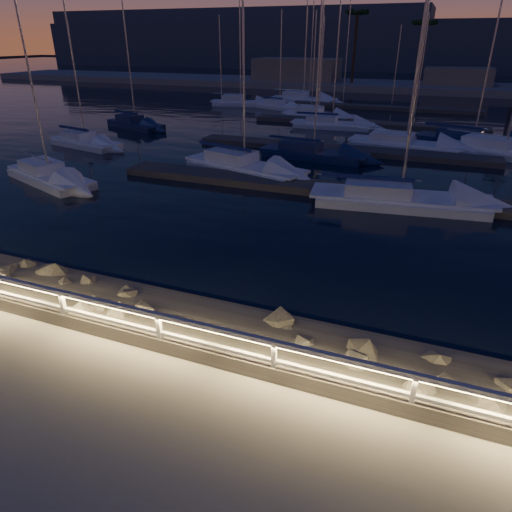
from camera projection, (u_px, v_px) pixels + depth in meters
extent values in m
plane|color=gray|center=(128.00, 340.00, 11.82)|extent=(400.00, 400.00, 0.00)
cube|color=gray|center=(59.00, 409.00, 9.76)|extent=(240.00, 5.00, 0.20)
cube|color=#6B665C|center=(161.00, 320.00, 13.20)|extent=(240.00, 3.45, 1.29)
plane|color=black|center=(406.00, 87.00, 79.17)|extent=(320.00, 320.00, 0.00)
plane|color=black|center=(134.00, 376.00, 12.33)|extent=(400.00, 400.00, 0.00)
cube|color=silver|center=(64.00, 308.00, 12.26)|extent=(0.11, 0.11, 1.00)
cube|color=silver|center=(160.00, 332.00, 11.27)|extent=(0.11, 0.11, 1.00)
cube|color=silver|center=(274.00, 361.00, 10.27)|extent=(0.11, 0.11, 1.00)
cube|color=silver|center=(413.00, 395.00, 9.28)|extent=(0.11, 0.11, 1.00)
cube|color=silver|center=(123.00, 307.00, 11.38)|extent=(44.00, 0.12, 0.12)
cube|color=silver|center=(126.00, 324.00, 11.60)|extent=(44.00, 0.09, 0.09)
cube|color=#FFDC72|center=(123.00, 310.00, 11.40)|extent=(44.00, 0.04, 0.03)
sphere|color=#6B665C|center=(136.00, 316.00, 13.16)|extent=(1.06, 1.06, 1.06)
sphere|color=#6B665C|center=(159.00, 301.00, 14.41)|extent=(0.86, 0.86, 0.86)
sphere|color=#6B665C|center=(39.00, 278.00, 15.68)|extent=(0.96, 0.96, 0.96)
sphere|color=#6B665C|center=(29.00, 277.00, 15.67)|extent=(0.80, 0.80, 0.80)
cube|color=#5F574F|center=(302.00, 186.00, 25.41)|extent=(22.00, 2.00, 0.40)
cube|color=#5F574F|center=(340.00, 149.00, 33.79)|extent=(22.00, 2.00, 0.40)
cube|color=#5F574F|center=(366.00, 124.00, 43.86)|extent=(22.00, 2.00, 0.40)
cube|color=#5F574F|center=(383.00, 108.00, 53.92)|extent=(22.00, 2.00, 0.40)
cube|color=gray|center=(403.00, 87.00, 73.96)|extent=(160.00, 14.00, 1.20)
cube|color=gray|center=(297.00, 71.00, 79.06)|extent=(14.00, 8.00, 4.00)
cube|color=gray|center=(458.00, 79.00, 71.50)|extent=(10.00, 6.00, 3.00)
cylinder|color=#453020|center=(355.00, 48.00, 72.40)|extent=(0.44, 0.44, 10.50)
cylinder|color=#453020|center=(420.00, 53.00, 70.25)|extent=(0.44, 0.44, 9.00)
cube|color=#374455|center=(426.00, 51.00, 119.11)|extent=(220.00, 30.00, 14.00)
cube|color=#374455|center=(232.00, 41.00, 146.50)|extent=(120.00, 25.00, 18.00)
cube|color=white|center=(86.00, 145.00, 35.45)|extent=(6.45, 3.33, 0.52)
cube|color=white|center=(86.00, 141.00, 35.31)|extent=(6.88, 3.14, 0.14)
cube|color=white|center=(78.00, 135.00, 35.60)|extent=(2.67, 2.02, 0.62)
cylinder|color=#9F9FA3|center=(74.00, 65.00, 32.96)|extent=(0.11, 0.11, 10.68)
cylinder|color=#9F9FA3|center=(74.00, 128.00, 35.61)|extent=(3.77, 0.90, 0.08)
cube|color=white|center=(51.00, 180.00, 26.76)|extent=(7.04, 4.41, 0.52)
cube|color=white|center=(50.00, 174.00, 26.62)|extent=(7.44, 4.29, 0.14)
cube|color=white|center=(41.00, 166.00, 27.03)|extent=(3.02, 2.47, 0.62)
cylinder|color=#9F9FA3|center=(28.00, 65.00, 24.07)|extent=(0.11, 0.11, 11.59)
cylinder|color=#9F9FA3|center=(36.00, 157.00, 27.11)|extent=(3.94, 1.52, 0.08)
cube|color=navy|center=(313.00, 156.00, 32.08)|extent=(7.21, 2.94, 0.51)
cube|color=navy|center=(314.00, 152.00, 31.94)|extent=(7.77, 2.64, 0.14)
cube|color=navy|center=(301.00, 146.00, 32.19)|extent=(2.88, 1.99, 0.60)
cylinder|color=#9F9FA3|center=(319.00, 55.00, 29.26)|extent=(0.11, 0.11, 12.22)
cylinder|color=#9F9FA3|center=(295.00, 138.00, 32.19)|extent=(4.39, 0.45, 0.07)
cube|color=white|center=(400.00, 203.00, 23.01)|extent=(8.50, 3.77, 0.55)
cube|color=white|center=(401.00, 196.00, 22.86)|extent=(9.13, 3.45, 0.15)
cube|color=white|center=(378.00, 188.00, 22.96)|extent=(3.43, 2.45, 0.65)
cylinder|color=#9F9FA3|center=(424.00, 36.00, 19.73)|extent=(0.12, 0.12, 14.27)
cylinder|color=#9F9FA3|center=(368.00, 177.00, 22.87)|extent=(5.10, 0.74, 0.08)
cube|color=navy|center=(136.00, 126.00, 42.86)|extent=(6.54, 3.97, 0.53)
cube|color=navy|center=(136.00, 123.00, 42.71)|extent=(6.93, 3.84, 0.14)
cube|color=navy|center=(130.00, 118.00, 43.07)|extent=(2.79, 2.25, 0.62)
cylinder|color=#9F9FA3|center=(128.00, 59.00, 40.34)|extent=(0.11, 0.11, 10.78)
cylinder|color=#9F9FA3|center=(126.00, 112.00, 43.12)|extent=(3.70, 1.33, 0.08)
cube|color=white|center=(245.00, 170.00, 28.64)|extent=(8.08, 4.59, 0.60)
cube|color=white|center=(245.00, 164.00, 28.47)|extent=(8.59, 4.40, 0.16)
cube|color=white|center=(232.00, 156.00, 28.89)|extent=(3.40, 2.67, 0.71)
cylinder|color=#9F9FA3|center=(243.00, 45.00, 25.54)|extent=(0.13, 0.13, 13.33)
cylinder|color=#9F9FA3|center=(225.00, 146.00, 28.95)|extent=(4.63, 1.42, 0.09)
cube|color=navy|center=(473.00, 145.00, 35.55)|extent=(8.43, 4.74, 0.58)
cube|color=navy|center=(474.00, 140.00, 35.40)|extent=(8.96, 4.53, 0.16)
cube|color=navy|center=(460.00, 133.00, 35.84)|extent=(3.54, 2.77, 0.68)
cylinder|color=#9F9FA3|center=(494.00, 39.00, 32.35)|extent=(0.13, 0.13, 13.90)
cylinder|color=#9F9FA3|center=(454.00, 126.00, 35.92)|extent=(4.84, 1.44, 0.08)
cube|color=white|center=(504.00, 155.00, 32.52)|extent=(8.88, 6.06, 0.57)
cube|color=white|center=(505.00, 150.00, 32.36)|extent=(9.35, 5.96, 0.15)
cube|color=white|center=(489.00, 142.00, 32.97)|extent=(3.87, 3.29, 0.67)
cylinder|color=#9F9FA3|center=(482.00, 134.00, 33.13)|extent=(4.86, 2.25, 0.08)
cube|color=white|center=(241.00, 105.00, 56.90)|extent=(7.18, 3.53, 0.58)
cube|color=white|center=(241.00, 101.00, 56.74)|extent=(7.68, 3.30, 0.16)
cube|color=white|center=(233.00, 98.00, 56.74)|extent=(2.95, 2.19, 0.69)
cylinder|color=#9F9FA3|center=(240.00, 48.00, 54.11)|extent=(0.13, 0.13, 11.93)
cylinder|color=#9F9FA3|center=(230.00, 94.00, 56.59)|extent=(4.24, 0.88, 0.08)
cube|color=white|center=(317.00, 117.00, 47.76)|extent=(7.11, 3.16, 0.54)
cube|color=white|center=(318.00, 114.00, 47.62)|extent=(7.63, 2.89, 0.15)
cube|color=white|center=(309.00, 110.00, 47.89)|extent=(2.87, 2.05, 0.63)
cylinder|color=#9F9FA3|center=(321.00, 50.00, 44.99)|extent=(0.12, 0.12, 11.93)
cylinder|color=#9F9FA3|center=(305.00, 105.00, 47.88)|extent=(4.27, 0.63, 0.08)
cube|color=white|center=(332.00, 126.00, 42.86)|extent=(7.18, 2.78, 0.51)
cube|color=white|center=(332.00, 123.00, 42.72)|extent=(7.75, 2.47, 0.14)
cube|color=white|center=(322.00, 119.00, 42.85)|extent=(2.85, 1.93, 0.60)
cylinder|color=#9F9FA3|center=(337.00, 50.00, 40.03)|extent=(0.11, 0.11, 12.24)
cylinder|color=#9F9FA3|center=(317.00, 113.00, 42.79)|extent=(4.40, 0.35, 0.07)
cube|color=white|center=(406.00, 147.00, 34.76)|extent=(8.15, 3.49, 0.53)
cube|color=white|center=(406.00, 143.00, 34.61)|extent=(8.77, 3.17, 0.14)
cube|color=white|center=(392.00, 137.00, 34.93)|extent=(3.28, 2.30, 0.63)
cylinder|color=#9F9FA3|center=(420.00, 41.00, 31.60)|extent=(0.12, 0.12, 13.73)
cylinder|color=#9F9FA3|center=(386.00, 130.00, 34.95)|extent=(4.92, 0.62, 0.08)
cube|color=white|center=(280.00, 108.00, 54.20)|extent=(6.02, 3.98, 0.49)
cube|color=white|center=(280.00, 105.00, 54.06)|extent=(6.35, 3.90, 0.13)
cube|color=white|center=(275.00, 102.00, 54.43)|extent=(2.61, 2.18, 0.57)
cylinder|color=#9F9FA3|center=(281.00, 59.00, 51.88)|extent=(0.11, 0.11, 9.94)
cylinder|color=#9F9FA3|center=(272.00, 98.00, 54.49)|extent=(3.33, 1.46, 0.07)
cube|color=white|center=(303.00, 101.00, 59.81)|extent=(8.06, 3.02, 0.62)
cube|color=white|center=(304.00, 98.00, 59.64)|extent=(8.70, 2.66, 0.17)
cube|color=white|center=(296.00, 95.00, 59.88)|extent=(3.18, 2.13, 0.73)
cylinder|color=#9F9FA3|center=(306.00, 39.00, 56.61)|extent=(0.14, 0.14, 13.78)
cylinder|color=#9F9FA3|center=(292.00, 90.00, 59.84)|extent=(4.96, 0.33, 0.09)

